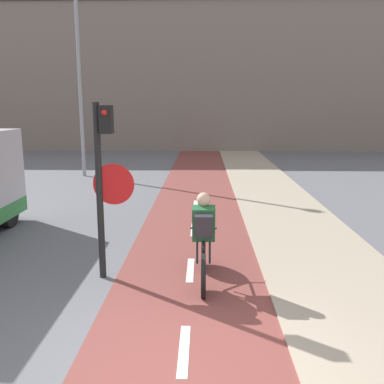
% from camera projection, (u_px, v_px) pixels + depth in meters
% --- Properties ---
extents(ground_plane, '(120.00, 120.00, 0.00)m').
position_uv_depth(ground_plane, '(182.00, 378.00, 4.54)').
color(ground_plane, '#5B5B60').
extents(bike_lane, '(2.46, 60.00, 0.02)m').
position_uv_depth(bike_lane, '(182.00, 377.00, 4.54)').
color(bike_lane, brown).
rests_on(bike_lane, ground_plane).
extents(building_row_background, '(60.00, 5.20, 9.46)m').
position_uv_depth(building_row_background, '(200.00, 76.00, 28.38)').
color(building_row_background, slate).
rests_on(building_row_background, ground_plane).
extents(traffic_light_pole, '(0.67, 0.25, 2.89)m').
position_uv_depth(traffic_light_pole, '(104.00, 171.00, 6.86)').
color(traffic_light_pole, black).
rests_on(traffic_light_pole, ground_plane).
extents(street_lamp_far, '(0.36, 0.36, 7.34)m').
position_uv_depth(street_lamp_far, '(79.00, 64.00, 16.72)').
color(street_lamp_far, gray).
rests_on(street_lamp_far, ground_plane).
extents(cyclist_near, '(0.46, 1.77, 1.50)m').
position_uv_depth(cyclist_near, '(204.00, 241.00, 6.82)').
color(cyclist_near, black).
rests_on(cyclist_near, ground_plane).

